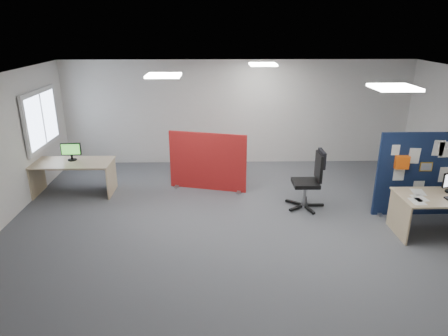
{
  "coord_description": "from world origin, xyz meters",
  "views": [
    {
      "loc": [
        -0.58,
        -6.75,
        3.54
      ],
      "look_at": [
        -0.43,
        0.25,
        1.0
      ],
      "focal_mm": 32.0,
      "sensor_mm": 36.0,
      "label": 1
    }
  ],
  "objects_px": {
    "red_divider": "(208,162)",
    "office_chair": "(312,176)",
    "navy_divider": "(428,174)",
    "monitor_second": "(71,151)",
    "second_desk": "(74,169)"
  },
  "relations": [
    {
      "from": "navy_divider",
      "to": "second_desk",
      "type": "xyz_separation_m",
      "value": [
        -7.14,
        1.22,
        -0.28
      ]
    },
    {
      "from": "monitor_second",
      "to": "office_chair",
      "type": "xyz_separation_m",
      "value": [
        5.05,
        -0.94,
        -0.27
      ]
    },
    {
      "from": "navy_divider",
      "to": "monitor_second",
      "type": "bearing_deg",
      "value": 169.74
    },
    {
      "from": "second_desk",
      "to": "office_chair",
      "type": "relative_size",
      "value": 1.41
    },
    {
      "from": "red_divider",
      "to": "navy_divider",
      "type": "bearing_deg",
      "value": -3.12
    },
    {
      "from": "red_divider",
      "to": "office_chair",
      "type": "distance_m",
      "value": 2.32
    },
    {
      "from": "monitor_second",
      "to": "navy_divider",
      "type": "bearing_deg",
      "value": -13.71
    },
    {
      "from": "navy_divider",
      "to": "red_divider",
      "type": "distance_m",
      "value": 4.44
    },
    {
      "from": "monitor_second",
      "to": "office_chair",
      "type": "bearing_deg",
      "value": -14.04
    },
    {
      "from": "navy_divider",
      "to": "monitor_second",
      "type": "relative_size",
      "value": 4.72
    },
    {
      "from": "office_chair",
      "to": "monitor_second",
      "type": "bearing_deg",
      "value": 169.77
    },
    {
      "from": "second_desk",
      "to": "monitor_second",
      "type": "bearing_deg",
      "value": 115.68
    },
    {
      "from": "navy_divider",
      "to": "monitor_second",
      "type": "xyz_separation_m",
      "value": [
        -7.18,
        1.3,
        0.11
      ]
    },
    {
      "from": "navy_divider",
      "to": "red_divider",
      "type": "relative_size",
      "value": 1.18
    },
    {
      "from": "navy_divider",
      "to": "second_desk",
      "type": "distance_m",
      "value": 7.25
    }
  ]
}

